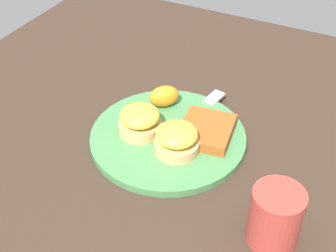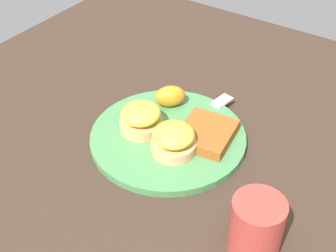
% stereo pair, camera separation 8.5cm
% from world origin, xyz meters
% --- Properties ---
extents(ground_plane, '(1.10, 1.10, 0.00)m').
position_xyz_m(ground_plane, '(0.00, 0.00, 0.00)').
color(ground_plane, '#38281E').
extents(plate, '(0.29, 0.29, 0.01)m').
position_xyz_m(plate, '(0.00, 0.00, 0.01)').
color(plate, '#47844C').
rests_on(plate, ground_plane).
extents(sandwich_benedict_left, '(0.08, 0.08, 0.05)m').
position_xyz_m(sandwich_benedict_left, '(-0.01, 0.05, 0.04)').
color(sandwich_benedict_left, tan).
rests_on(sandwich_benedict_left, plate).
extents(sandwich_benedict_right, '(0.08, 0.08, 0.05)m').
position_xyz_m(sandwich_benedict_right, '(-0.03, -0.03, 0.04)').
color(sandwich_benedict_right, tan).
rests_on(sandwich_benedict_right, plate).
extents(hashbrown_patty, '(0.12, 0.11, 0.02)m').
position_xyz_m(hashbrown_patty, '(0.03, -0.06, 0.02)').
color(hashbrown_patty, '#9D4F1E').
rests_on(hashbrown_patty, plate).
extents(orange_wedge, '(0.07, 0.07, 0.04)m').
position_xyz_m(orange_wedge, '(0.08, 0.05, 0.04)').
color(orange_wedge, orange).
rests_on(orange_wedge, plate).
extents(fork, '(0.22, 0.05, 0.00)m').
position_xyz_m(fork, '(0.07, -0.02, 0.02)').
color(fork, silver).
rests_on(fork, plate).
extents(cup, '(0.11, 0.08, 0.10)m').
position_xyz_m(cup, '(-0.13, -0.24, 0.05)').
color(cup, '#B23D33').
rests_on(cup, ground_plane).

